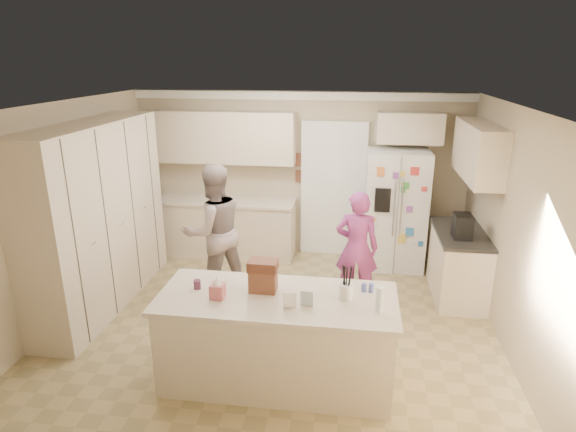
# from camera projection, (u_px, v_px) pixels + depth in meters

# --- Properties ---
(floor) EXTENTS (5.20, 4.60, 0.02)m
(floor) POSITION_uv_depth(u_px,v_px,m) (276.00, 321.00, 5.93)
(floor) COLOR #9F8B5D
(floor) RESTS_ON ground
(ceiling) EXTENTS (5.20, 4.60, 0.02)m
(ceiling) POSITION_uv_depth(u_px,v_px,m) (274.00, 104.00, 5.10)
(ceiling) COLOR white
(ceiling) RESTS_ON wall_back
(wall_back) EXTENTS (5.20, 0.02, 2.60)m
(wall_back) POSITION_uv_depth(u_px,v_px,m) (299.00, 174.00, 7.68)
(wall_back) COLOR #BAAB8E
(wall_back) RESTS_ON ground
(wall_front) EXTENTS (5.20, 0.02, 2.60)m
(wall_front) POSITION_uv_depth(u_px,v_px,m) (220.00, 328.00, 3.34)
(wall_front) COLOR #BAAB8E
(wall_front) RESTS_ON ground
(wall_left) EXTENTS (0.02, 4.60, 2.60)m
(wall_left) POSITION_uv_depth(u_px,v_px,m) (64.00, 211.00, 5.86)
(wall_left) COLOR #BAAB8E
(wall_left) RESTS_ON ground
(wall_right) EXTENTS (0.02, 4.60, 2.60)m
(wall_right) POSITION_uv_depth(u_px,v_px,m) (514.00, 232.00, 5.16)
(wall_right) COLOR #BAAB8E
(wall_right) RESTS_ON ground
(crown_back) EXTENTS (5.20, 0.08, 0.12)m
(crown_back) POSITION_uv_depth(u_px,v_px,m) (299.00, 96.00, 7.25)
(crown_back) COLOR white
(crown_back) RESTS_ON wall_back
(pantry_bank) EXTENTS (0.60, 2.60, 2.35)m
(pantry_bank) POSITION_uv_depth(u_px,v_px,m) (98.00, 217.00, 6.05)
(pantry_bank) COLOR beige
(pantry_bank) RESTS_ON floor
(back_base_cab) EXTENTS (2.20, 0.60, 0.88)m
(back_base_cab) POSITION_uv_depth(u_px,v_px,m) (226.00, 228.00, 7.82)
(back_base_cab) COLOR beige
(back_base_cab) RESTS_ON floor
(back_countertop) EXTENTS (2.24, 0.63, 0.04)m
(back_countertop) POSITION_uv_depth(u_px,v_px,m) (225.00, 201.00, 7.66)
(back_countertop) COLOR beige
(back_countertop) RESTS_ON back_base_cab
(back_upper_cab) EXTENTS (2.20, 0.35, 0.80)m
(back_upper_cab) POSITION_uv_depth(u_px,v_px,m) (225.00, 137.00, 7.47)
(back_upper_cab) COLOR beige
(back_upper_cab) RESTS_ON wall_back
(doorway_opening) EXTENTS (0.90, 0.06, 2.10)m
(doorway_opening) POSITION_uv_depth(u_px,v_px,m) (333.00, 191.00, 7.66)
(doorway_opening) COLOR black
(doorway_opening) RESTS_ON floor
(doorway_casing) EXTENTS (1.02, 0.03, 2.22)m
(doorway_casing) POSITION_uv_depth(u_px,v_px,m) (333.00, 192.00, 7.63)
(doorway_casing) COLOR white
(doorway_casing) RESTS_ON floor
(wall_frame_upper) EXTENTS (0.15, 0.02, 0.20)m
(wall_frame_upper) POSITION_uv_depth(u_px,v_px,m) (300.00, 160.00, 7.56)
(wall_frame_upper) COLOR brown
(wall_frame_upper) RESTS_ON wall_back
(wall_frame_lower) EXTENTS (0.15, 0.02, 0.20)m
(wall_frame_lower) POSITION_uv_depth(u_px,v_px,m) (300.00, 176.00, 7.65)
(wall_frame_lower) COLOR brown
(wall_frame_lower) RESTS_ON wall_back
(refrigerator) EXTENTS (0.91, 0.71, 1.80)m
(refrigerator) POSITION_uv_depth(u_px,v_px,m) (395.00, 210.00, 7.23)
(refrigerator) COLOR white
(refrigerator) RESTS_ON floor
(fridge_seam) EXTENTS (0.02, 0.02, 1.78)m
(fridge_seam) POSITION_uv_depth(u_px,v_px,m) (397.00, 217.00, 6.89)
(fridge_seam) COLOR gray
(fridge_seam) RESTS_ON refrigerator
(fridge_dispenser) EXTENTS (0.22, 0.03, 0.35)m
(fridge_dispenser) POSITION_uv_depth(u_px,v_px,m) (383.00, 200.00, 6.83)
(fridge_dispenser) COLOR black
(fridge_dispenser) RESTS_ON refrigerator
(fridge_handle_l) EXTENTS (0.02, 0.02, 0.85)m
(fridge_handle_l) POSITION_uv_depth(u_px,v_px,m) (394.00, 208.00, 6.84)
(fridge_handle_l) COLOR silver
(fridge_handle_l) RESTS_ON refrigerator
(fridge_handle_r) EXTENTS (0.02, 0.02, 0.85)m
(fridge_handle_r) POSITION_uv_depth(u_px,v_px,m) (401.00, 208.00, 6.83)
(fridge_handle_r) COLOR silver
(fridge_handle_r) RESTS_ON refrigerator
(over_fridge_cab) EXTENTS (0.95, 0.35, 0.45)m
(over_fridge_cab) POSITION_uv_depth(u_px,v_px,m) (410.00, 128.00, 7.03)
(over_fridge_cab) COLOR beige
(over_fridge_cab) RESTS_ON wall_back
(right_base_cab) EXTENTS (0.60, 1.20, 0.88)m
(right_base_cab) POSITION_uv_depth(u_px,v_px,m) (458.00, 266.00, 6.41)
(right_base_cab) COLOR beige
(right_base_cab) RESTS_ON floor
(right_countertop) EXTENTS (0.63, 1.24, 0.04)m
(right_countertop) POSITION_uv_depth(u_px,v_px,m) (461.00, 233.00, 6.27)
(right_countertop) COLOR #2D2B28
(right_countertop) RESTS_ON right_base_cab
(right_upper_cab) EXTENTS (0.35, 1.50, 0.70)m
(right_upper_cab) POSITION_uv_depth(u_px,v_px,m) (478.00, 151.00, 6.11)
(right_upper_cab) COLOR beige
(right_upper_cab) RESTS_ON wall_right
(coffee_maker) EXTENTS (0.22, 0.28, 0.30)m
(coffee_maker) POSITION_uv_depth(u_px,v_px,m) (462.00, 226.00, 6.03)
(coffee_maker) COLOR black
(coffee_maker) RESTS_ON right_countertop
(island_base) EXTENTS (2.20, 0.90, 0.88)m
(island_base) POSITION_uv_depth(u_px,v_px,m) (277.00, 341.00, 4.72)
(island_base) COLOR beige
(island_base) RESTS_ON floor
(island_top) EXTENTS (2.28, 0.96, 0.05)m
(island_top) POSITION_uv_depth(u_px,v_px,m) (277.00, 299.00, 4.58)
(island_top) COLOR beige
(island_top) RESTS_ON island_base
(utensil_crock) EXTENTS (0.13, 0.13, 0.15)m
(utensil_crock) POSITION_uv_depth(u_px,v_px,m) (346.00, 291.00, 4.51)
(utensil_crock) COLOR white
(utensil_crock) RESTS_ON island_top
(tissue_box) EXTENTS (0.13, 0.13, 0.14)m
(tissue_box) POSITION_uv_depth(u_px,v_px,m) (218.00, 291.00, 4.53)
(tissue_box) COLOR #C25D67
(tissue_box) RESTS_ON island_top
(tissue_plume) EXTENTS (0.08, 0.08, 0.08)m
(tissue_plume) POSITION_uv_depth(u_px,v_px,m) (217.00, 280.00, 4.49)
(tissue_plume) COLOR white
(tissue_plume) RESTS_ON tissue_box
(dollhouse_body) EXTENTS (0.26, 0.18, 0.22)m
(dollhouse_body) POSITION_uv_depth(u_px,v_px,m) (263.00, 280.00, 4.65)
(dollhouse_body) COLOR brown
(dollhouse_body) RESTS_ON island_top
(dollhouse_roof) EXTENTS (0.28, 0.20, 0.10)m
(dollhouse_roof) POSITION_uv_depth(u_px,v_px,m) (263.00, 265.00, 4.60)
(dollhouse_roof) COLOR #592D1E
(dollhouse_roof) RESTS_ON dollhouse_body
(jam_jar) EXTENTS (0.07, 0.07, 0.09)m
(jam_jar) POSITION_uv_depth(u_px,v_px,m) (197.00, 284.00, 4.71)
(jam_jar) COLOR #59263F
(jam_jar) RESTS_ON island_top
(greeting_card_a) EXTENTS (0.12, 0.06, 0.16)m
(greeting_card_a) POSITION_uv_depth(u_px,v_px,m) (290.00, 300.00, 4.34)
(greeting_card_a) COLOR white
(greeting_card_a) RESTS_ON island_top
(greeting_card_b) EXTENTS (0.12, 0.05, 0.16)m
(greeting_card_b) POSITION_uv_depth(u_px,v_px,m) (307.00, 299.00, 4.37)
(greeting_card_b) COLOR silver
(greeting_card_b) RESTS_ON island_top
(water_bottle) EXTENTS (0.07, 0.07, 0.24)m
(water_bottle) POSITION_uv_depth(u_px,v_px,m) (379.00, 300.00, 4.27)
(water_bottle) COLOR silver
(water_bottle) RESTS_ON island_top
(shaker_salt) EXTENTS (0.05, 0.05, 0.09)m
(shaker_salt) POSITION_uv_depth(u_px,v_px,m) (364.00, 287.00, 4.65)
(shaker_salt) COLOR #505AB0
(shaker_salt) RESTS_ON island_top
(shaker_pepper) EXTENTS (0.05, 0.05, 0.09)m
(shaker_pepper) POSITION_uv_depth(u_px,v_px,m) (371.00, 288.00, 4.64)
(shaker_pepper) COLOR #505AB0
(shaker_pepper) RESTS_ON island_top
(teen_boy) EXTENTS (1.11, 1.07, 1.80)m
(teen_boy) POSITION_uv_depth(u_px,v_px,m) (214.00, 231.00, 6.36)
(teen_boy) COLOR gray
(teen_boy) RESTS_ON floor
(teen_girl) EXTENTS (0.57, 0.39, 1.51)m
(teen_girl) POSITION_uv_depth(u_px,v_px,m) (357.00, 248.00, 6.18)
(teen_girl) COLOR #B24398
(teen_girl) RESTS_ON floor
(fridge_magnets) EXTENTS (0.76, 0.02, 1.44)m
(fridge_magnets) POSITION_uv_depth(u_px,v_px,m) (397.00, 218.00, 6.89)
(fridge_magnets) COLOR tan
(fridge_magnets) RESTS_ON refrigerator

